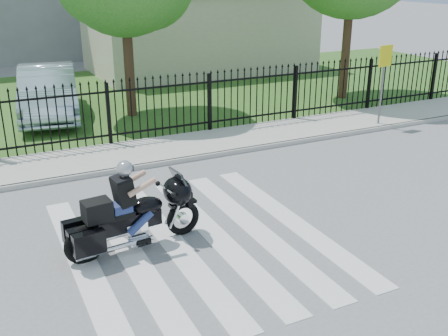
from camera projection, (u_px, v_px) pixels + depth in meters
name	position (u px, v px, depth m)	size (l,w,h in m)	color
ground	(197.00, 241.00, 9.47)	(120.00, 120.00, 0.00)	slate
crosswalk	(197.00, 241.00, 9.46)	(5.00, 5.50, 0.01)	silver
sidewalk	(121.00, 156.00, 13.65)	(40.00, 2.00, 0.12)	#ADAAA3
curb	(132.00, 168.00, 12.81)	(40.00, 0.12, 0.12)	#ADAAA3
grass_strip	(70.00, 101.00, 19.55)	(40.00, 12.00, 0.02)	#2E501B
iron_fence	(109.00, 116.00, 14.19)	(26.00, 0.04, 1.80)	black
building_low	(199.00, 33.00, 25.16)	(10.00, 6.00, 3.50)	beige
motorcycle_rider	(131.00, 213.00, 9.01)	(2.54, 0.97, 1.68)	black
parked_car	(48.00, 92.00, 17.16)	(1.76, 5.05, 1.66)	silver
traffic_sign	(384.00, 68.00, 15.70)	(0.52, 0.11, 2.40)	slate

